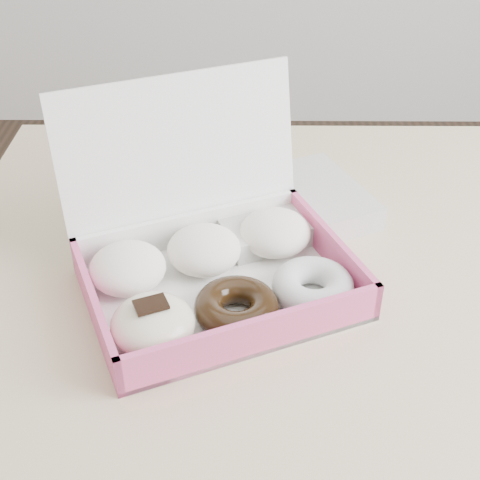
{
  "coord_description": "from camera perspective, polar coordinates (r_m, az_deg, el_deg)",
  "views": [
    {
      "loc": [
        -0.17,
        -0.78,
        1.32
      ],
      "look_at": [
        -0.17,
        -0.08,
        0.82
      ],
      "focal_mm": 50.0,
      "sensor_mm": 36.0,
      "label": 1
    }
  ],
  "objects": [
    {
      "name": "table",
      "position": [
        1.03,
        9.65,
        -4.16
      ],
      "size": [
        1.2,
        0.8,
        0.75
      ],
      "color": "#CEB187",
      "rests_on": "ground"
    },
    {
      "name": "donut_box",
      "position": [
        0.88,
        -2.46,
        -2.02
      ],
      "size": [
        0.42,
        0.4,
        0.24
      ],
      "rotation": [
        0.0,
        0.0,
        0.4
      ],
      "color": "white",
      "rests_on": "table"
    },
    {
      "name": "newspapers",
      "position": [
        1.03,
        3.84,
        2.93
      ],
      "size": [
        0.3,
        0.27,
        0.04
      ],
      "primitive_type": "cube",
      "rotation": [
        0.0,
        0.0,
        0.42
      ],
      "color": "beige",
      "rests_on": "table"
    }
  ]
}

